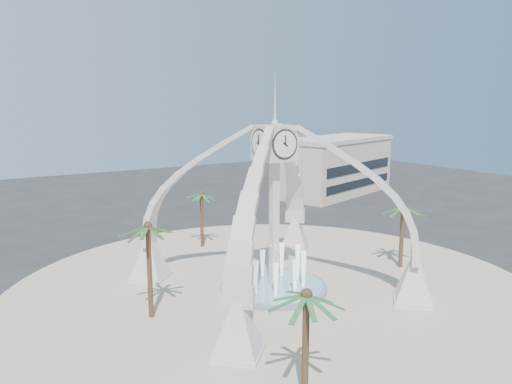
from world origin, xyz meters
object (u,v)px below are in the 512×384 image
palm_west (148,228)px  palm_north (201,195)px  fountain (274,287)px  palm_south (306,296)px  palm_east (403,207)px  clock_tower (274,206)px

palm_west → palm_north: (9.80, 12.77, -0.89)m
fountain → palm_north: size_ratio=1.36×
palm_west → palm_south: palm_west is taller
palm_east → palm_west: (-21.58, 1.54, 0.83)m
clock_tower → palm_south: size_ratio=3.01×
fountain → palm_south: bearing=-117.6°
fountain → palm_south: 14.77m
palm_south → fountain: bearing=62.4°
palm_west → fountain: bearing=-1.3°
clock_tower → palm_north: bearing=88.7°
fountain → palm_south: palm_south is taller
palm_west → palm_south: (3.05, -12.56, -0.88)m
fountain → palm_north: 13.88m
palm_west → palm_north: 16.12m
clock_tower → palm_east: bearing=-6.3°
palm_west → palm_south: 12.95m
palm_west → palm_north: bearing=52.5°
clock_tower → palm_north: 13.05m
palm_north → palm_south: size_ratio=0.99×
fountain → palm_east: palm_east is taller
palm_north → palm_west: bearing=-127.5°
clock_tower → fountain: 6.20m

